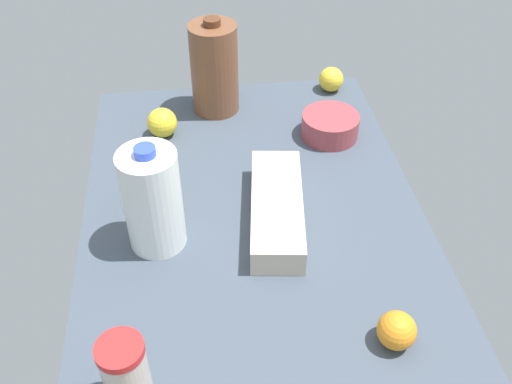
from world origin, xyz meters
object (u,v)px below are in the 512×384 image
Objects in this scene: mixing_bowl at (330,126)px; orange_near_front at (397,330)px; lemon_loose at (142,185)px; lemon_far_back at (331,79)px; lemon_by_jug at (162,123)px; milk_jug at (153,200)px; egg_carton at (277,208)px; chocolate_milk_jug at (214,68)px; tumbler_cup at (127,376)px.

orange_near_front is at bearing 177.67° from mixing_bowl.
lemon_far_back is at bearing -52.73° from lemon_loose.
milk_jug is at bearing 178.22° from lemon_by_jug.
lemon_by_jug is 1.10× the size of lemon_loose.
lemon_by_jug is at bearing 30.35° from orange_near_front.
egg_carton is 43.11cm from lemon_by_jug.
chocolate_milk_jug is 88.96cm from tumbler_cup.
tumbler_cup reaches higher than lemon_loose.
lemon_loose and lemon_far_back have the same top height.
lemon_by_jug is at bearing -1.78° from milk_jug.
lemon_loose is at bearing 169.13° from lemon_by_jug.
lemon_by_jug is at bearing -4.04° from tumbler_cup.
chocolate_milk_jug reaches higher than egg_carton.
lemon_loose is 67.03cm from lemon_far_back.
lemon_far_back is at bearing -30.46° from tumbler_cup.
lemon_loose is 0.99× the size of lemon_far_back.
mixing_bowl is 85.03cm from tumbler_cup.
lemon_by_jug is (5.79, 43.36, 0.77)cm from mixing_bowl.
milk_jug reaches higher than lemon_far_back.
lemon_far_back is at bearing -42.10° from milk_jug.
chocolate_milk_jug is at bearing 99.03° from lemon_far_back.
chocolate_milk_jug is 3.75× the size of orange_near_front.
lemon_loose is (14.67, 3.41, -8.01)cm from milk_jug.
lemon_by_jug reaches higher than lemon_loose.
chocolate_milk_jug is 41.20cm from lemon_loose.
lemon_loose is (45.60, 45.38, -0.01)cm from orange_near_front.
chocolate_milk_jug reaches higher than orange_near_front.
milk_jug is 39.46cm from lemon_by_jug.
chocolate_milk_jug is 20.46cm from lemon_by_jug.
tumbler_cup is 2.22× the size of lemon_far_back.
chocolate_milk_jug reaches higher than mixing_bowl.
tumbler_cup is 2.24× the size of orange_near_front.
egg_carton is at bearing -36.88° from tumbler_cup.
milk_jug is (-49.88, 16.03, -0.91)cm from chocolate_milk_jug.
tumbler_cup reaches higher than mixing_bowl.
lemon_by_jug reaches higher than orange_near_front.
orange_near_front is (-30.93, -41.96, -8.00)cm from milk_jug.
tumbler_cup reaches higher than lemon_by_jug.
orange_near_front is (-80.80, -25.93, -8.91)cm from chocolate_milk_jug.
milk_jug is at bearing 53.61° from orange_near_front.
egg_carton is 1.35× the size of milk_jug.
egg_carton is at bearing -111.09° from lemon_loose.
chocolate_milk_jug reaches higher than milk_jug.
orange_near_front is 0.99× the size of lemon_far_back.
tumbler_cup is (-86.53, 20.16, -4.51)cm from chocolate_milk_jug.
lemon_loose reaches higher than egg_carton.
tumbler_cup is 2.03× the size of lemon_by_jug.
milk_jug is 1.65× the size of mixing_bowl.
chocolate_milk_jug is 52.40cm from milk_jug.
chocolate_milk_jug is 1.78× the size of mixing_bowl.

